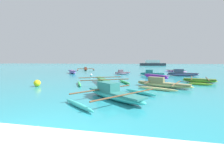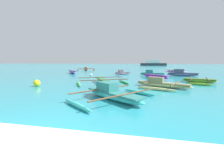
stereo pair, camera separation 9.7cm
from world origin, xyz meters
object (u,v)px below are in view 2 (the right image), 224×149
object	(u,v)px
moored_boat_6	(86,69)
distant_ferry	(153,63)
moored_boat_3	(122,73)
moored_boat_4	(72,72)
moored_boat_9	(152,74)
moored_boat_1	(102,81)
moored_boat_8	(161,84)
mooring_buoy_1	(91,75)
moored_boat_2	(199,80)
moored_boat_5	(156,77)
mooring_buoy_0	(37,83)
moored_boat_0	(112,94)
moored_boat_10	(176,71)
moored_boat_7	(182,74)

from	to	relation	value
moored_boat_6	distant_ferry	bearing A→B (deg)	128.65
moored_boat_3	moored_boat_4	xyz separation A→B (m)	(-7.93, 0.11, 0.02)
moored_boat_4	moored_boat_6	distance (m)	8.65
moored_boat_9	moored_boat_1	bearing A→B (deg)	-111.72
moored_boat_8	mooring_buoy_1	size ratio (longest dim) A/B	12.22
moored_boat_2	moored_boat_5	bearing A→B (deg)	165.28
moored_boat_6	mooring_buoy_1	xyz separation A→B (m)	(5.47, -12.25, -0.06)
moored_boat_5	mooring_buoy_0	distance (m)	11.51
moored_boat_3	moored_boat_9	xyz separation A→B (m)	(4.12, -1.18, 0.03)
mooring_buoy_0	moored_boat_0	bearing A→B (deg)	-22.76
moored_boat_0	moored_boat_9	distance (m)	13.59
moored_boat_1	moored_boat_6	bearing A→B (deg)	178.03
moored_boat_8	moored_boat_9	bearing A→B (deg)	114.27
moored_boat_0	moored_boat_2	xyz separation A→B (m)	(6.45, 7.36, -0.08)
moored_boat_6	moored_boat_10	bearing A→B (deg)	55.63
moored_boat_2	moored_boat_4	world-z (taller)	moored_boat_4
moored_boat_9	moored_boat_7	bearing A→B (deg)	6.96
moored_boat_4	moored_boat_8	bearing A→B (deg)	12.44
moored_boat_10	mooring_buoy_1	world-z (taller)	moored_boat_10
moored_boat_2	mooring_buoy_1	xyz separation A→B (m)	(-11.42, 3.56, -0.03)
moored_boat_0	moored_boat_10	bearing A→B (deg)	109.40
mooring_buoy_1	distant_ferry	size ratio (longest dim) A/B	0.03
moored_boat_3	moored_boat_9	world-z (taller)	moored_boat_9
moored_boat_1	moored_boat_7	world-z (taller)	moored_boat_7
distant_ferry	moored_boat_6	bearing A→B (deg)	-112.80
moored_boat_4	mooring_buoy_0	bearing A→B (deg)	-23.09
moored_boat_0	mooring_buoy_1	xyz separation A→B (m)	(-4.96, 10.93, -0.11)
moored_boat_5	moored_boat_6	distance (m)	19.06
moored_boat_6	moored_boat_10	distance (m)	17.87
moored_boat_10	moored_boat_8	bearing A→B (deg)	-133.66
moored_boat_4	distant_ferry	world-z (taller)	distant_ferry
moored_boat_3	moored_boat_7	distance (m)	7.97
moored_boat_2	distant_ferry	xyz separation A→B (m)	(-0.29, 55.30, 0.82)
moored_boat_7	mooring_buoy_1	bearing A→B (deg)	-163.65
moored_boat_10	moored_boat_4	bearing A→B (deg)	173.09
moored_boat_3	moored_boat_10	xyz separation A→B (m)	(8.76, 6.87, -0.07)
moored_boat_5	moored_boat_9	size ratio (longest dim) A/B	0.83
moored_boat_0	moored_boat_2	bearing A→B (deg)	87.16
moored_boat_4	moored_boat_8	world-z (taller)	moored_boat_8
mooring_buoy_1	moored_boat_9	bearing A→B (deg)	17.31
distant_ferry	moored_boat_1	bearing A→B (deg)	-97.87
moored_boat_4	moored_boat_3	bearing A→B (deg)	52.16
moored_boat_3	moored_boat_5	distance (m)	6.56
moored_boat_5	moored_boat_9	distance (m)	3.79
moored_boat_2	distant_ferry	bearing A→B (deg)	106.79
moored_boat_2	moored_boat_5	world-z (taller)	moored_boat_5
moored_boat_0	moored_boat_5	bearing A→B (deg)	111.56
moored_boat_3	moored_boat_10	size ratio (longest dim) A/B	0.59
moored_boat_0	moored_boat_2	distance (m)	9.79
moored_boat_3	mooring_buoy_1	size ratio (longest dim) A/B	7.47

